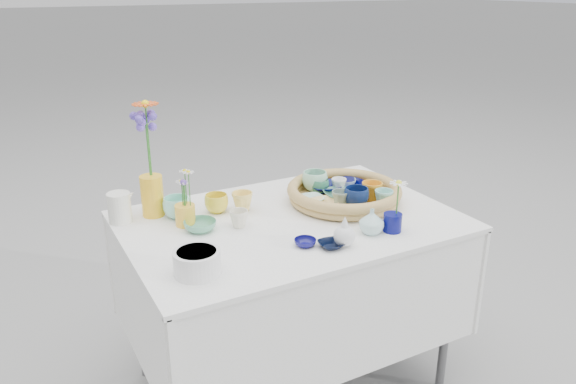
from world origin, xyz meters
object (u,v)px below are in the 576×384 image
tall_vase_yellow (152,196)px  display_table (290,380)px  bud_vase_seafoam (372,221)px  wicker_tray (344,193)px

tall_vase_yellow → display_table: bearing=-32.4°
bud_vase_seafoam → tall_vase_yellow: 0.85m
display_table → tall_vase_yellow: 1.00m
bud_vase_seafoam → tall_vase_yellow: (-0.65, 0.54, 0.03)m
display_table → tall_vase_yellow: size_ratio=7.75×
display_table → bud_vase_seafoam: (0.20, -0.25, 0.81)m
display_table → wicker_tray: wicker_tray is taller
wicker_tray → bud_vase_seafoam: bearing=-105.4°
display_table → bud_vase_seafoam: bud_vase_seafoam is taller
display_table → wicker_tray: size_ratio=2.66×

